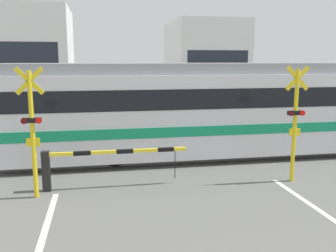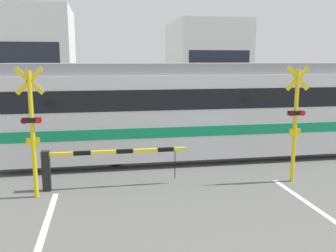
% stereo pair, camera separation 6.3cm
% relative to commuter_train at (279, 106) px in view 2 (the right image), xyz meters
% --- Properties ---
extents(rail_track_near, '(50.00, 0.10, 0.08)m').
position_rel_commuter_train_xyz_m(rail_track_near, '(-4.54, -0.72, -1.72)').
color(rail_track_near, gray).
rests_on(rail_track_near, ground_plane).
extents(rail_track_far, '(50.00, 0.10, 0.08)m').
position_rel_commuter_train_xyz_m(rail_track_far, '(-4.54, 0.72, -1.72)').
color(rail_track_far, gray).
rests_on(rail_track_far, ground_plane).
extents(commuter_train, '(19.20, 2.66, 3.29)m').
position_rel_commuter_train_xyz_m(commuter_train, '(0.00, 0.00, 0.00)').
color(commuter_train, silver).
rests_on(commuter_train, ground_plane).
extents(crossing_barrier_near, '(3.84, 0.20, 1.07)m').
position_rel_commuter_train_xyz_m(crossing_barrier_near, '(-6.82, -2.71, -1.00)').
color(crossing_barrier_near, black).
rests_on(crossing_barrier_near, ground_plane).
extents(crossing_barrier_far, '(3.84, 0.20, 1.07)m').
position_rel_commuter_train_xyz_m(crossing_barrier_far, '(-2.27, 3.06, -1.00)').
color(crossing_barrier_far, black).
rests_on(crossing_barrier_far, ground_plane).
extents(crossing_signal_left, '(0.68, 0.15, 3.25)m').
position_rel_commuter_train_xyz_m(crossing_signal_left, '(-8.02, -3.14, 0.03)').
color(crossing_signal_left, yellow).
rests_on(crossing_signal_left, ground_plane).
extents(crossing_signal_right, '(0.68, 0.15, 3.25)m').
position_rel_commuter_train_xyz_m(crossing_signal_right, '(-1.07, -3.14, 0.03)').
color(crossing_signal_right, yellow).
rests_on(crossing_signal_right, ground_plane).
extents(pedestrian, '(0.38, 0.23, 1.72)m').
position_rel_commuter_train_xyz_m(pedestrian, '(-3.37, 4.94, -0.77)').
color(pedestrian, '#23232D').
rests_on(pedestrian, ground_plane).
extents(building_left_of_street, '(7.26, 6.64, 6.90)m').
position_rel_commuter_train_xyz_m(building_left_of_street, '(-11.80, 15.18, 1.69)').
color(building_left_of_street, white).
rests_on(building_left_of_street, ground_plane).
extents(building_right_of_street, '(5.04, 6.64, 6.20)m').
position_rel_commuter_train_xyz_m(building_right_of_street, '(1.60, 15.18, 1.34)').
color(building_right_of_street, white).
rests_on(building_right_of_street, ground_plane).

